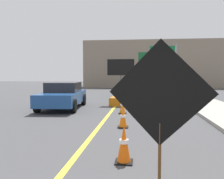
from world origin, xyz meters
TOP-DOWN VIEW (x-y plane):
  - lane_center_stripe at (0.00, 6.00)m, footprint 0.14×36.00m
  - roadwork_sign at (1.70, 3.18)m, footprint 1.60×0.39m
  - arrow_board_trailer at (0.24, 13.67)m, footprint 1.60×1.85m
  - box_truck at (2.37, 19.04)m, footprint 2.41×7.66m
  - pickup_car at (-2.67, 11.78)m, footprint 2.22×4.53m
  - highway_guide_sign at (4.29, 25.39)m, footprint 2.79×0.18m
  - far_building_block at (3.19, 35.20)m, footprint 19.08×7.34m
  - traffic_cone_near_sign at (1.07, 4.27)m, footprint 0.36×0.36m
  - traffic_cone_mid_lane at (0.82, 7.52)m, footprint 0.36×0.36m
  - traffic_cone_far_lane at (0.59, 10.40)m, footprint 0.36×0.36m

SIDE VIEW (x-z plane):
  - lane_center_stripe at x=0.00m, z-range 0.00..0.01m
  - traffic_cone_mid_lane at x=0.82m, z-range -0.01..0.67m
  - traffic_cone_far_lane at x=0.59m, z-range -0.01..0.70m
  - traffic_cone_near_sign at x=1.07m, z-range -0.01..0.77m
  - arrow_board_trailer at x=0.24m, z-range -0.87..1.83m
  - pickup_car at x=-2.67m, z-range 0.00..1.38m
  - roadwork_sign at x=1.70m, z-range 0.30..2.64m
  - box_truck at x=2.37m, z-range 0.15..3.41m
  - far_building_block at x=3.19m, z-range 0.00..6.40m
  - highway_guide_sign at x=4.29m, z-range 0.92..5.92m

